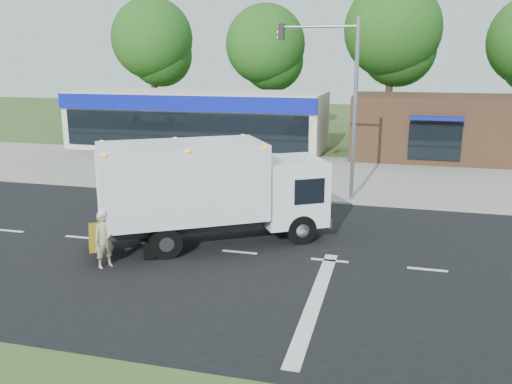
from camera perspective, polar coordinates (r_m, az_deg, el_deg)
ground at (r=18.18m, az=-1.73°, el=-6.39°), size 120.00×120.00×0.00m
road_asphalt at (r=18.18m, az=-1.73°, el=-6.37°), size 60.00×14.00×0.02m
sidewalk at (r=25.78m, az=3.42°, el=-0.10°), size 60.00×2.40×0.12m
parking_apron at (r=31.36m, az=5.52°, el=2.31°), size 60.00×9.00×0.02m
lane_markings at (r=16.63m, az=1.46°, el=-8.31°), size 55.20×7.00×0.01m
ems_box_truck at (r=18.59m, az=-5.06°, el=0.68°), size 8.18×6.36×3.58m
emergency_worker at (r=17.31m, az=-15.69°, el=-4.75°), size 0.71×0.77×1.88m
retail_strip_mall at (r=39.06m, az=-6.20°, el=7.58°), size 18.00×6.20×4.00m
brown_storefront at (r=36.63m, az=18.10°, el=6.53°), size 10.00×6.70×4.00m
traffic_signal_pole at (r=24.11m, az=8.89°, el=10.49°), size 3.51×0.25×8.00m
background_trees at (r=44.87m, az=7.69°, el=15.23°), size 36.77×7.39×12.10m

